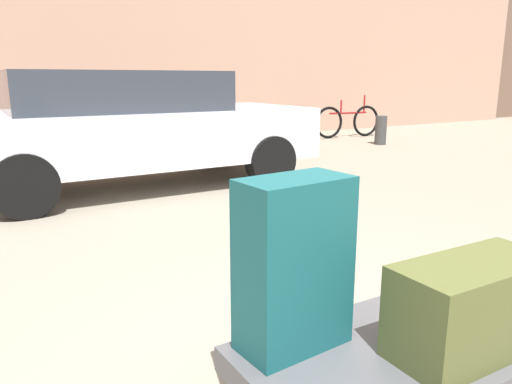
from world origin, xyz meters
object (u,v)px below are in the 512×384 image
at_px(parked_car, 133,126).
at_px(bicycle_leaning, 348,121).
at_px(luggage_cart, 412,355).
at_px(bollard_kerb_far, 381,130).
at_px(duffel_bag_olive_rear_right, 473,306).
at_px(bollard_kerb_near, 250,140).
at_px(bollard_kerb_mid, 308,136).
at_px(suitcase_teal_front_right, 294,264).

height_order(parked_car, bicycle_leaning, parked_car).
height_order(luggage_cart, parked_car, parked_car).
distance_m(bicycle_leaning, bollard_kerb_far, 1.35).
relative_size(parked_car, bicycle_leaning, 2.45).
bearing_deg(luggage_cart, duffel_bag_olive_rear_right, -52.42).
relative_size(bollard_kerb_near, bollard_kerb_far, 1.00).
distance_m(bollard_kerb_mid, bollard_kerb_far, 1.88).
distance_m(parked_car, bicycle_leaning, 6.45).
xyz_separation_m(bicycle_leaning, bollard_kerb_mid, (-2.14, -1.32, -0.08)).
height_order(bicycle_leaning, bollard_kerb_near, bicycle_leaning).
xyz_separation_m(luggage_cart, bollard_kerb_far, (5.97, 6.15, 0.03)).
bearing_deg(suitcase_teal_front_right, bollard_kerb_mid, 48.46).
distance_m(suitcase_teal_front_right, parked_car, 4.66).
relative_size(luggage_cart, bicycle_leaning, 0.79).
bearing_deg(parked_car, bollard_kerb_far, 13.65).
relative_size(bicycle_leaning, bollard_kerb_near, 2.99).
height_order(duffel_bag_olive_rear_right, suitcase_teal_front_right, suitcase_teal_front_right).
bearing_deg(bicycle_leaning, duffel_bag_olive_rear_right, -128.71).
bearing_deg(bollard_kerb_far, bicycle_leaning, 78.71).
xyz_separation_m(duffel_bag_olive_rear_right, bollard_kerb_far, (5.85, 6.31, -0.22)).
height_order(suitcase_teal_front_right, bollard_kerb_near, suitcase_teal_front_right).
bearing_deg(parked_car, suitcase_teal_front_right, -99.98).
bearing_deg(bollard_kerb_far, luggage_cart, -134.12).
xyz_separation_m(parked_car, bollard_kerb_near, (2.46, 1.36, -0.47)).
distance_m(suitcase_teal_front_right, bicycle_leaning, 9.86).
bearing_deg(luggage_cart, bollard_kerb_mid, 56.38).
distance_m(duffel_bag_olive_rear_right, bollard_kerb_far, 8.61).
distance_m(duffel_bag_olive_rear_right, parked_car, 4.97).
bearing_deg(suitcase_teal_front_right, bollard_kerb_far, 38.62).
distance_m(parked_car, bollard_kerb_far, 5.77).
height_order(suitcase_teal_front_right, parked_car, parked_car).
relative_size(duffel_bag_olive_rear_right, parked_car, 0.15).
distance_m(luggage_cart, bollard_kerb_far, 8.57).
height_order(duffel_bag_olive_rear_right, bollard_kerb_near, duffel_bag_olive_rear_right).
bearing_deg(bicycle_leaning, luggage_cart, -129.83).
bearing_deg(bicycle_leaning, bollard_kerb_near, -158.78).
relative_size(bicycle_leaning, bollard_kerb_mid, 2.99).
bearing_deg(suitcase_teal_front_right, parked_car, 75.76).
distance_m(duffel_bag_olive_rear_right, bicycle_leaning, 9.78).
xyz_separation_m(duffel_bag_olive_rear_right, bicycle_leaning, (6.11, 7.63, -0.14)).
distance_m(parked_car, bollard_kerb_mid, 3.98).
distance_m(luggage_cart, parked_car, 4.84).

